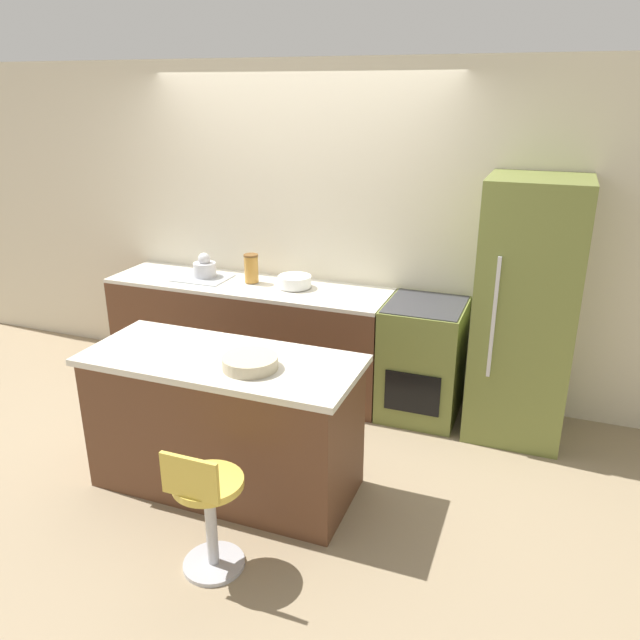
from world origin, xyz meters
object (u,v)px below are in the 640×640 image
Objects in this scene: stool_chair at (208,508)px; oven_range at (422,359)px; refrigerator at (525,312)px; kettle at (205,267)px; mixing_bowl at (295,281)px.

oven_range is at bearing 72.41° from stool_chair.
oven_range is 0.85m from refrigerator.
kettle is at bearing 120.14° from stool_chair.
stool_chair is 2.51m from kettle.
oven_range is 1.96m from kettle.
refrigerator is 6.99× the size of mixing_bowl.
oven_range is 3.38× the size of mixing_bowl.
oven_range is at bearing -1.22° from kettle.
kettle reaches higher than stool_chair.
oven_range is at bearing 178.91° from refrigerator.
refrigerator reaches higher than mixing_bowl.
kettle is 0.77× the size of mixing_bowl.
stool_chair is at bearing -79.05° from mixing_bowl.
refrigerator reaches higher than oven_range.
refrigerator is 2.53m from stool_chair.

